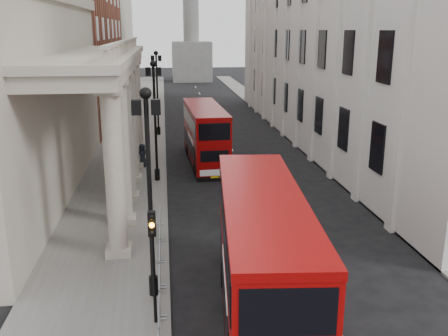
% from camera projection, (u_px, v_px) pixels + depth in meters
% --- Properties ---
extents(sidewalk_west, '(6.00, 140.00, 0.12)m').
position_uv_depth(sidewalk_west, '(132.00, 149.00, 44.74)').
color(sidewalk_west, slate).
rests_on(sidewalk_west, ground).
extents(sidewalk_east, '(3.00, 140.00, 0.12)m').
position_uv_depth(sidewalk_east, '(310.00, 144.00, 46.63)').
color(sidewalk_east, slate).
rests_on(sidewalk_east, ground).
extents(kerb, '(0.20, 140.00, 0.14)m').
position_uv_depth(kerb, '(165.00, 148.00, 45.07)').
color(kerb, slate).
rests_on(kerb, ground).
extents(brick_building, '(9.00, 32.00, 22.00)m').
position_uv_depth(brick_building, '(71.00, 24.00, 58.16)').
color(brick_building, maroon).
rests_on(brick_building, ground).
extents(west_building_far, '(9.00, 30.00, 20.00)m').
position_uv_depth(west_building_far, '(103.00, 32.00, 89.03)').
color(west_building_far, '#A49A89').
rests_on(west_building_far, ground).
extents(east_building, '(8.00, 55.00, 25.00)m').
position_uv_depth(east_building, '(337.00, 6.00, 45.49)').
color(east_building, beige).
rests_on(east_building, ground).
extents(monument_column, '(8.00, 8.00, 54.20)m').
position_uv_depth(monument_column, '(191.00, 1.00, 100.80)').
color(monument_column, '#60605E').
rests_on(monument_column, ground).
extents(lamp_post_south, '(1.05, 0.44, 8.32)m').
position_uv_depth(lamp_post_south, '(149.00, 181.00, 18.84)').
color(lamp_post_south, black).
rests_on(lamp_post_south, sidewalk_west).
extents(lamp_post_mid, '(1.05, 0.44, 8.32)m').
position_uv_depth(lamp_post_mid, '(155.00, 113.00, 34.15)').
color(lamp_post_mid, black).
rests_on(lamp_post_mid, sidewalk_west).
extents(lamp_post_north, '(1.05, 0.44, 8.32)m').
position_uv_depth(lamp_post_north, '(157.00, 87.00, 49.45)').
color(lamp_post_north, black).
rests_on(lamp_post_north, sidewalk_west).
extents(traffic_light, '(0.28, 0.33, 4.30)m').
position_uv_depth(traffic_light, '(153.00, 247.00, 17.41)').
color(traffic_light, black).
rests_on(traffic_light, sidewalk_west).
extents(crowd_barriers, '(0.50, 18.75, 1.10)m').
position_uv_depth(crowd_barriers, '(160.00, 305.00, 18.31)').
color(crowd_barriers, gray).
rests_on(crowd_barriers, sidewalk_west).
extents(bus_near, '(3.74, 11.64, 4.94)m').
position_uv_depth(bus_near, '(262.00, 257.00, 17.80)').
color(bus_near, '#910606').
rests_on(bus_near, ground).
extents(bus_far, '(2.99, 10.71, 4.58)m').
position_uv_depth(bus_far, '(205.00, 134.00, 39.84)').
color(bus_far, '#870606').
rests_on(bus_far, ground).
extents(pedestrian_a, '(0.70, 0.47, 1.88)m').
position_uv_depth(pedestrian_a, '(117.00, 190.00, 30.10)').
color(pedestrian_a, black).
rests_on(pedestrian_a, sidewalk_west).
extents(pedestrian_b, '(1.05, 1.00, 1.72)m').
position_uv_depth(pedestrian_b, '(116.00, 170.00, 34.84)').
color(pedestrian_b, black).
rests_on(pedestrian_b, sidewalk_west).
extents(pedestrian_c, '(1.02, 0.83, 1.81)m').
position_uv_depth(pedestrian_c, '(143.00, 155.00, 38.64)').
color(pedestrian_c, black).
rests_on(pedestrian_c, sidewalk_west).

